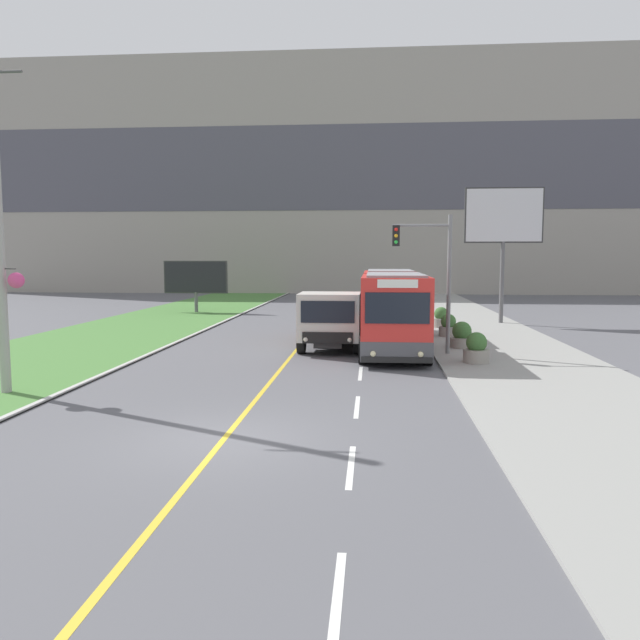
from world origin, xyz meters
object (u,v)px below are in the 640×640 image
object	(u,v)px
dump_truck	(331,320)
planter_round_far	(441,318)
planter_round_third	(448,326)
planter_round_second	(462,336)
billboard_large	(504,221)
planter_round_near	(476,349)
billboard_small	(196,278)
city_bus	(392,308)
traffic_light_mast	(432,266)

from	to	relation	value
dump_truck	planter_round_far	size ratio (longest dim) A/B	6.30
dump_truck	planter_round_third	xyz separation A→B (m)	(5.32, 4.20, -0.67)
planter_round_third	planter_round_far	bearing A→B (deg)	89.15
planter_round_second	billboard_large	bearing A→B (deg)	70.25
dump_truck	billboard_large	size ratio (longest dim) A/B	0.89
planter_round_near	planter_round_far	size ratio (longest dim) A/B	1.01
billboard_small	planter_round_second	size ratio (longest dim) A/B	4.07
city_bus	traffic_light_mast	bearing A→B (deg)	-59.33
city_bus	billboard_small	world-z (taller)	billboard_small
traffic_light_mast	planter_round_second	bearing A→B (deg)	49.42
billboard_large	planter_round_second	size ratio (longest dim) A/B	7.10
planter_round_near	planter_round_third	size ratio (longest dim) A/B	1.03
planter_round_far	city_bus	bearing A→B (deg)	-112.84
planter_round_near	planter_round_second	xyz separation A→B (m)	(0.01, 3.73, -0.01)
billboard_small	planter_round_near	bearing A→B (deg)	-51.14
planter_round_near	planter_round_third	world-z (taller)	planter_round_near
billboard_large	planter_round_third	size ratio (longest dim) A/B	7.30
planter_round_second	planter_round_third	distance (m)	3.73
city_bus	planter_round_far	world-z (taller)	city_bus
billboard_large	planter_round_second	xyz separation A→B (m)	(-3.62, -10.08, -5.30)
planter_round_near	planter_round_far	bearing A→B (deg)	90.22
dump_truck	planter_round_third	bearing A→B (deg)	38.33
planter_round_near	planter_round_second	distance (m)	3.73
city_bus	traffic_light_mast	world-z (taller)	traffic_light_mast
dump_truck	planter_round_near	size ratio (longest dim) A/B	6.26
traffic_light_mast	planter_round_third	distance (m)	6.33
dump_truck	planter_round_second	distance (m)	5.48
dump_truck	billboard_large	bearing A→B (deg)	49.40
billboard_small	planter_round_far	size ratio (longest dim) A/B	4.06
dump_truck	planter_round_third	distance (m)	6.81
billboard_large	billboard_small	bearing A→B (deg)	163.20
traffic_light_mast	billboard_small	world-z (taller)	traffic_light_mast
planter_round_near	city_bus	bearing A→B (deg)	122.96
billboard_small	planter_round_second	world-z (taller)	billboard_small
traffic_light_mast	planter_round_far	xyz separation A→B (m)	(1.41, 9.17, -2.93)
planter_round_near	planter_round_third	bearing A→B (deg)	90.75
billboard_large	planter_round_third	world-z (taller)	billboard_large
traffic_light_mast	planter_round_near	size ratio (longest dim) A/B	4.99
billboard_small	planter_round_far	xyz separation A→B (m)	(15.83, -8.50, -1.82)
planter_round_second	planter_round_far	distance (m)	7.46
traffic_light_mast	city_bus	bearing A→B (deg)	120.67
traffic_light_mast	planter_round_near	distance (m)	3.85
planter_round_far	dump_truck	bearing A→B (deg)	-124.10
billboard_small	planter_round_far	world-z (taller)	billboard_small
city_bus	planter_round_third	xyz separation A→B (m)	(2.79, 3.02, -1.09)
planter_round_far	billboard_small	bearing A→B (deg)	151.75
billboard_small	planter_round_far	distance (m)	18.06
billboard_large	billboard_small	distance (m)	20.66
traffic_light_mast	billboard_large	xyz separation A→B (m)	(5.08, 11.78, 2.36)
billboard_small	dump_truck	bearing A→B (deg)	-57.54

